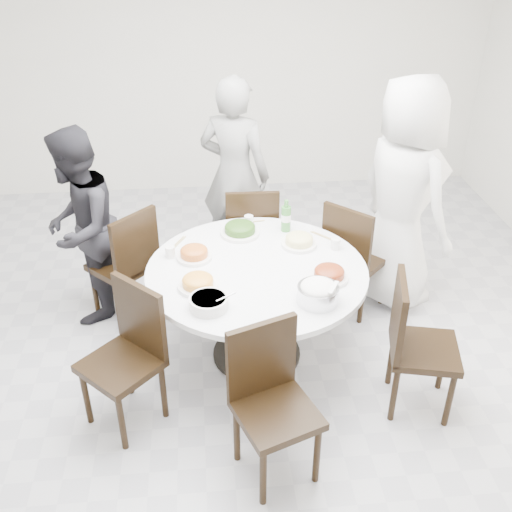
{
  "coord_description": "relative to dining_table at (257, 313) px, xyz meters",
  "views": [
    {
      "loc": [
        -0.1,
        -3.4,
        2.92
      ],
      "look_at": [
        0.23,
        0.04,
        0.82
      ],
      "focal_mm": 42.0,
      "sensor_mm": 36.0,
      "label": 1
    }
  ],
  "objects": [
    {
      "name": "floor",
      "position": [
        -0.23,
        0.01,
        -0.38
      ],
      "size": [
        6.0,
        6.0,
        0.01
      ],
      "primitive_type": "cube",
      "color": "#B5B4BA",
      "rests_on": "ground"
    },
    {
      "name": "wall_back",
      "position": [
        -0.23,
        3.01,
        1.02
      ],
      "size": [
        6.0,
        0.01,
        2.8
      ],
      "primitive_type": "cube",
      "color": "white",
      "rests_on": "ground"
    },
    {
      "name": "dining_table",
      "position": [
        0.0,
        0.0,
        0.0
      ],
      "size": [
        1.5,
        1.5,
        0.75
      ],
      "primitive_type": "cylinder",
      "color": "white",
      "rests_on": "floor"
    },
    {
      "name": "chair_ne",
      "position": [
        0.85,
        0.55,
        0.1
      ],
      "size": [
        0.59,
        0.59,
        0.95
      ],
      "primitive_type": "cube",
      "rotation": [
        0.0,
        0.0,
        2.35
      ],
      "color": "black",
      "rests_on": "floor"
    },
    {
      "name": "chair_n",
      "position": [
        0.05,
        0.97,
        0.1
      ],
      "size": [
        0.43,
        0.43,
        0.95
      ],
      "primitive_type": "cube",
      "rotation": [
        0.0,
        0.0,
        3.11
      ],
      "color": "black",
      "rests_on": "floor"
    },
    {
      "name": "chair_nw",
      "position": [
        -0.98,
        0.62,
        0.1
      ],
      "size": [
        0.59,
        0.59,
        0.95
      ],
      "primitive_type": "cube",
      "rotation": [
        0.0,
        0.0,
        3.94
      ],
      "color": "black",
      "rests_on": "floor"
    },
    {
      "name": "chair_sw",
      "position": [
        -0.89,
        -0.55,
        0.1
      ],
      "size": [
        0.59,
        0.59,
        0.95
      ],
      "primitive_type": "cube",
      "rotation": [
        0.0,
        0.0,
        5.51
      ],
      "color": "black",
      "rests_on": "floor"
    },
    {
      "name": "chair_s",
      "position": [
        0.01,
        -1.03,
        0.1
      ],
      "size": [
        0.54,
        0.54,
        0.95
      ],
      "primitive_type": "cube",
      "rotation": [
        0.0,
        0.0,
        6.65
      ],
      "color": "black",
      "rests_on": "floor"
    },
    {
      "name": "chair_se",
      "position": [
        1.01,
        -0.59,
        0.1
      ],
      "size": [
        0.51,
        0.51,
        0.95
      ],
      "primitive_type": "cube",
      "rotation": [
        0.0,
        0.0,
        7.62
      ],
      "color": "black",
      "rests_on": "floor"
    },
    {
      "name": "diner_right",
      "position": [
        1.19,
        0.65,
        0.55
      ],
      "size": [
        0.91,
        1.07,
        1.85
      ],
      "primitive_type": "imported",
      "rotation": [
        0.0,
        0.0,
        1.99
      ],
      "color": "silver",
      "rests_on": "floor"
    },
    {
      "name": "diner_middle",
      "position": [
        -0.06,
        1.35,
        0.48
      ],
      "size": [
        0.73,
        0.63,
        1.7
      ],
      "primitive_type": "imported",
      "rotation": [
        0.0,
        0.0,
        2.71
      ],
      "color": "black",
      "rests_on": "floor"
    },
    {
      "name": "diner_left",
      "position": [
        -1.27,
        0.67,
        0.39
      ],
      "size": [
        0.68,
        0.82,
        1.54
      ],
      "primitive_type": "imported",
      "rotation": [
        0.0,
        0.0,
        4.58
      ],
      "color": "black",
      "rests_on": "floor"
    },
    {
      "name": "dish_greens",
      "position": [
        -0.08,
        0.49,
        0.41
      ],
      "size": [
        0.29,
        0.29,
        0.08
      ],
      "primitive_type": "cylinder",
      "color": "white",
      "rests_on": "dining_table"
    },
    {
      "name": "dish_pale",
      "position": [
        0.33,
        0.28,
        0.41
      ],
      "size": [
        0.25,
        0.25,
        0.07
      ],
      "primitive_type": "cylinder",
      "color": "white",
      "rests_on": "dining_table"
    },
    {
      "name": "dish_orange",
      "position": [
        -0.42,
        0.17,
        0.41
      ],
      "size": [
        0.24,
        0.24,
        0.07
      ],
      "primitive_type": "cylinder",
      "color": "white",
      "rests_on": "dining_table"
    },
    {
      "name": "dish_redbrown",
      "position": [
        0.46,
        -0.17,
        0.41
      ],
      "size": [
        0.25,
        0.25,
        0.06
      ],
      "primitive_type": "cylinder",
      "color": "white",
      "rests_on": "dining_table"
    },
    {
      "name": "dish_tofu",
      "position": [
        -0.4,
        -0.19,
        0.41
      ],
      "size": [
        0.26,
        0.26,
        0.07
      ],
      "primitive_type": "cylinder",
      "color": "white",
      "rests_on": "dining_table"
    },
    {
      "name": "rice_bowl",
      "position": [
        0.34,
        -0.42,
        0.43
      ],
      "size": [
        0.26,
        0.26,
        0.11
      ],
      "primitive_type": "cylinder",
      "color": "silver",
      "rests_on": "dining_table"
    },
    {
      "name": "soup_bowl",
      "position": [
        -0.33,
        -0.41,
        0.41
      ],
      "size": [
        0.24,
        0.24,
        0.07
      ],
      "primitive_type": "cylinder",
      "color": "white",
      "rests_on": "dining_table"
    },
    {
      "name": "beverage_bottle",
      "position": [
        0.27,
        0.51,
        0.5
      ],
      "size": [
        0.07,
        0.07,
        0.25
      ],
      "primitive_type": "cylinder",
      "color": "#387E32",
      "rests_on": "dining_table"
    },
    {
      "name": "tea_cups",
      "position": [
        -0.0,
        0.6,
        0.42
      ],
      "size": [
        0.07,
        0.07,
        0.08
      ],
      "primitive_type": "cylinder",
      "color": "white",
      "rests_on": "dining_table"
    },
    {
      "name": "chopsticks",
      "position": [
        0.02,
        0.67,
        0.38
      ],
      "size": [
        0.24,
        0.04,
        0.01
      ],
      "primitive_type": null,
      "color": "tan",
      "rests_on": "dining_table"
    }
  ]
}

